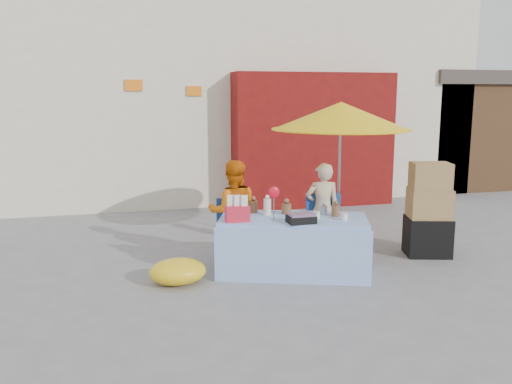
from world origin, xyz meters
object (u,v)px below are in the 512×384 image
object	(u,v)px
vendor_beige	(322,209)
market_table	(293,244)
chair_left	(236,246)
umbrella	(341,117)
box_stack	(429,213)
vendor_orange	(233,212)
chair_right	(326,239)

from	to	relation	value
vendor_beige	market_table	bearing A→B (deg)	53.26
chair_left	umbrella	bearing A→B (deg)	19.95
box_stack	vendor_beige	bearing A→B (deg)	164.83
market_table	box_stack	distance (m)	2.06
market_table	box_stack	xyz separation A→B (m)	(2.04, 0.23, 0.23)
vendor_orange	market_table	bearing A→B (deg)	145.00
market_table	chair_left	xyz separation A→B (m)	(-0.61, 0.47, -0.11)
vendor_orange	box_stack	xyz separation A→B (m)	(2.65, -0.38, -0.09)
chair_left	umbrella	size ratio (longest dim) A/B	0.41
vendor_orange	chair_right	bearing A→B (deg)	-176.59
market_table	chair_left	world-z (taller)	market_table
chair_left	box_stack	xyz separation A→B (m)	(2.65, -0.25, 0.34)
vendor_beige	box_stack	bearing A→B (deg)	174.37
vendor_orange	vendor_beige	world-z (taller)	vendor_orange
vendor_beige	vendor_orange	bearing A→B (deg)	9.54
vendor_beige	umbrella	distance (m)	1.29
market_table	chair_right	bearing A→B (deg)	56.65
market_table	vendor_orange	bearing A→B (deg)	155.57
chair_left	chair_right	xyz separation A→B (m)	(1.25, 0.00, 0.00)
chair_right	vendor_beige	distance (m)	0.41
vendor_beige	box_stack	distance (m)	1.45
market_table	chair_left	bearing A→B (deg)	162.54
market_table	vendor_beige	world-z (taller)	vendor_beige
box_stack	market_table	bearing A→B (deg)	-173.67
chair_right	vendor_orange	distance (m)	1.33
vendor_beige	box_stack	size ratio (longest dim) A/B	1.00
chair_right	vendor_beige	size ratio (longest dim) A/B	0.66
market_table	umbrella	xyz separation A→B (m)	(0.93, 0.76, 1.53)
umbrella	box_stack	bearing A→B (deg)	-25.68
vendor_orange	box_stack	size ratio (longest dim) A/B	1.06
vendor_orange	box_stack	distance (m)	2.68
market_table	chair_left	size ratio (longest dim) A/B	2.37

